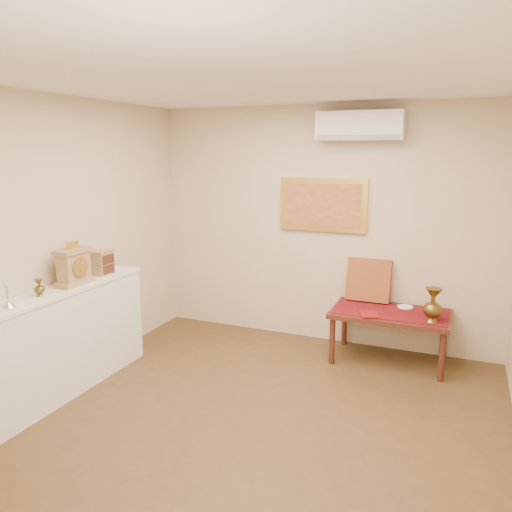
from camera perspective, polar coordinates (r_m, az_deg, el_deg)
The scene contains 17 objects.
floor at distance 4.19m, azimuth -1.49°, elevation -19.70°, with size 4.50×4.50×0.00m, color brown.
ceiling at distance 3.60m, azimuth -1.74°, elevation 19.99°, with size 4.50×4.50×0.00m, color white.
wall_back at distance 5.75m, azimuth 7.65°, elevation 3.38°, with size 4.00×0.02×2.70m, color beige.
wall_left at distance 4.83m, azimuth -23.82°, elevation 0.82°, with size 0.02×4.50×2.70m, color beige.
candlestick at distance 4.41m, azimuth -26.59°, elevation -3.93°, with size 0.10×0.10×0.21m, color silver, non-canonical shape.
brass_urn_small at distance 4.63m, azimuth -23.56°, elevation -3.05°, with size 0.09×0.09×0.19m, color brown, non-canonical shape.
table_cloth at distance 5.42m, azimuth 15.13°, elevation -6.12°, with size 1.14×0.59×0.01m, color maroon.
brass_urn_tall at distance 5.16m, azimuth 19.58°, elevation -4.89°, with size 0.18×0.18×0.41m, color brown, non-canonical shape.
plate at distance 5.58m, azimuth 16.68°, elevation -5.58°, with size 0.16×0.16×0.01m, color white.
menu at distance 5.25m, azimuth 12.77°, elevation -6.47°, with size 0.18×0.25×0.01m, color maroon.
cushion at distance 5.66m, azimuth 12.75°, elevation -2.67°, with size 0.48×0.10×0.48m, color maroon.
display_ledge at distance 4.93m, azimuth -21.54°, elevation -9.17°, with size 0.37×2.02×0.98m.
mantel_clock at distance 4.88m, azimuth -20.08°, elevation -1.11°, with size 0.17×0.36×0.41m.
wooden_chest at distance 5.22m, azimuth -17.15°, elevation -0.69°, with size 0.16×0.21×0.24m.
low_table at distance 5.44m, azimuth 15.09°, elevation -6.81°, with size 1.20×0.70×0.55m.
painting at distance 5.70m, azimuth 7.65°, elevation 5.84°, with size 1.00×0.06×0.60m.
ac_unit at distance 5.48m, azimuth 11.77°, elevation 14.35°, with size 0.90×0.25×0.30m.
Camera 1 is at (1.47, -3.25, 2.20)m, focal length 35.00 mm.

